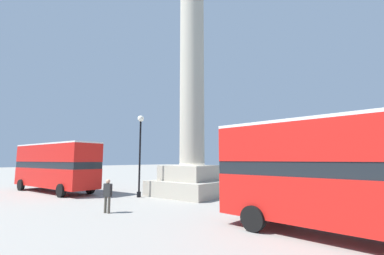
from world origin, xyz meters
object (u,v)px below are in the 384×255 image
bus_b (55,165)px  street_lamp (140,147)px  bus_a (372,172)px  pedestrian_near_lamp (108,194)px  monument_column (192,109)px

bus_b → street_lamp: size_ratio=1.68×
bus_a → street_lamp: street_lamp is taller
street_lamp → pedestrian_near_lamp: street_lamp is taller
bus_a → pedestrian_near_lamp: (-11.50, -2.46, -1.39)m
bus_a → bus_b: size_ratio=1.07×
monument_column → bus_b: bearing=-150.0°
monument_column → bus_b: size_ratio=1.95×
bus_b → pedestrian_near_lamp: (11.41, -2.14, -1.33)m
monument_column → street_lamp: (-2.39, -3.41, -3.20)m
pedestrian_near_lamp → bus_b: bearing=-23.5°
bus_b → pedestrian_near_lamp: size_ratio=5.94×
bus_b → pedestrian_near_lamp: bus_b is taller
bus_b → pedestrian_near_lamp: 11.69m
monument_column → pedestrian_near_lamp: monument_column is taller
bus_b → monument_column: bearing=27.4°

